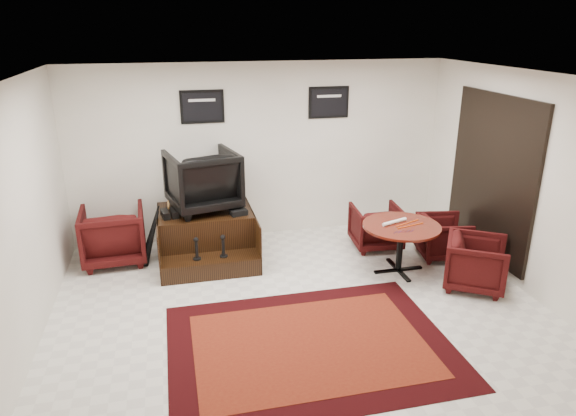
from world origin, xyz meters
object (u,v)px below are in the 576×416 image
Objects in this scene: table_chair_back at (376,225)px; table_chair_corner at (476,261)px; shine_podium at (207,236)px; table_chair_window at (443,235)px; shine_chair at (203,177)px; armchair_side at (113,232)px; meeting_table at (401,231)px.

table_chair_back is 0.97× the size of table_chair_corner.
shine_podium reaches higher than table_chair_window.
shine_chair is 1.28× the size of table_chair_corner.
table_chair_corner is at bearing 154.94° from armchair_side.
table_chair_corner is (3.39, -1.78, 0.05)m from shine_podium.
meeting_table is 1.05m from table_chair_corner.
shine_podium is 0.89m from shine_chair.
table_chair_corner is at bearing -173.61° from table_chair_window.
table_chair_corner is (4.73, -1.93, -0.07)m from armchair_side.
shine_chair is (0.00, 0.14, 0.88)m from shine_podium.
shine_chair reaches higher than meeting_table.
armchair_side is 4.89m from table_chair_window.
table_chair_back is (0.00, 0.88, -0.25)m from meeting_table.
shine_chair is at bearing 92.72° from table_chair_corner.
shine_chair is 3.99m from table_chair_corner.
table_chair_back is at bearing 171.51° from armchair_side.
table_chair_back is (2.62, -0.39, -0.83)m from shine_chair.
armchair_side is 0.84× the size of meeting_table.
table_chair_back is 1.07× the size of table_chair_window.
table_chair_corner reaches higher than table_chair_window.
table_chair_window is at bearing 28.54° from table_chair_corner.
meeting_table is (2.61, -1.12, 0.29)m from shine_podium.
table_chair_window is (0.84, 0.30, -0.27)m from meeting_table.
meeting_table is 1.45× the size of table_chair_back.
shine_chair is 2.96m from meeting_table.
table_chair_window is at bearing 150.44° from table_chair_back.
shine_chair is at bearing 176.97° from armchair_side.
armchair_side is (-1.34, 0.00, -0.75)m from shine_chair.
shine_podium is 1.57× the size of armchair_side.
meeting_table is 0.94m from table_chair_window.
shine_chair is 1.41× the size of table_chair_window.
shine_chair is 0.91× the size of meeting_table.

